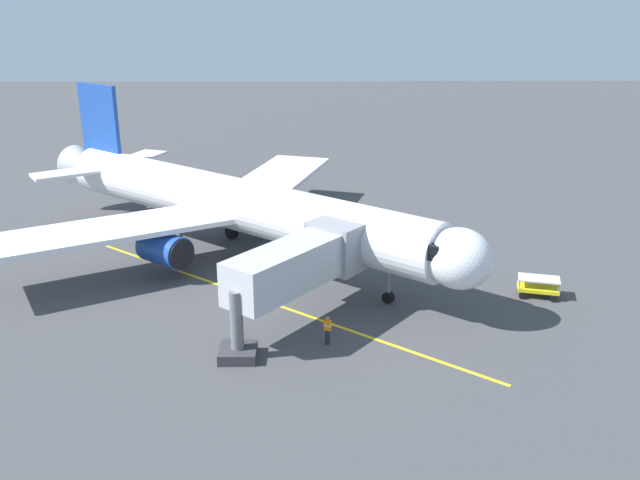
% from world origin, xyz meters
% --- Properties ---
extents(ground_plane, '(220.00, 220.00, 0.00)m').
position_xyz_m(ground_plane, '(0.00, 0.00, 0.00)').
color(ground_plane, '#424244').
extents(apron_lead_in_line, '(31.36, 25.21, 0.01)m').
position_xyz_m(apron_lead_in_line, '(-0.30, 6.18, 0.01)').
color(apron_lead_in_line, yellow).
rests_on(apron_lead_in_line, ground).
extents(airplane, '(34.08, 31.94, 11.50)m').
position_xyz_m(airplane, '(-0.08, -0.00, 4.00)').
color(airplane, white).
rests_on(airplane, ground).
extents(jet_bridge, '(8.77, 10.12, 5.40)m').
position_xyz_m(jet_bridge, '(-5.52, 11.24, 3.76)').
color(jet_bridge, '#B7B7BC').
rests_on(jet_bridge, ground).
extents(ground_crew_marshaller, '(0.47, 0.42, 1.71)m').
position_xyz_m(ground_crew_marshaller, '(-6.85, 14.15, 0.89)').
color(ground_crew_marshaller, '#23232D').
rests_on(ground_crew_marshaller, ground).
extents(baggage_cart_near_nose, '(2.87, 2.10, 1.27)m').
position_xyz_m(baggage_cart_near_nose, '(-20.61, 7.79, 0.66)').
color(baggage_cart_near_nose, yellow).
rests_on(baggage_cart_near_nose, ground).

